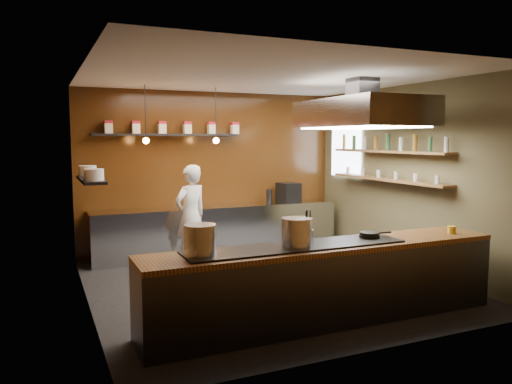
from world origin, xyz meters
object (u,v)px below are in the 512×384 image
stockpot_small (297,232)px  chef (191,216)px  espresso_machine (288,192)px  extractor_hood (362,113)px  stockpot_large (200,240)px

stockpot_small → chef: (-0.31, 3.14, -0.25)m
espresso_machine → stockpot_small: bearing=-124.7°
extractor_hood → stockpot_small: extractor_hood is taller
stockpot_small → espresso_machine: size_ratio=0.90×
stockpot_large → espresso_machine: bearing=51.7°
espresso_machine → chef: (-2.16, -0.62, -0.24)m
extractor_hood → stockpot_large: (-2.83, -1.21, -1.40)m
chef → espresso_machine: bearing=173.3°
extractor_hood → stockpot_small: bearing=-144.4°
stockpot_small → chef: chef is taller
chef → extractor_hood: bearing=113.9°
stockpot_large → stockpot_small: stockpot_large is taller
extractor_hood → stockpot_large: size_ratio=6.06×
extractor_hood → chef: (-2.02, 1.91, -1.65)m
chef → stockpot_large: bearing=52.8°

